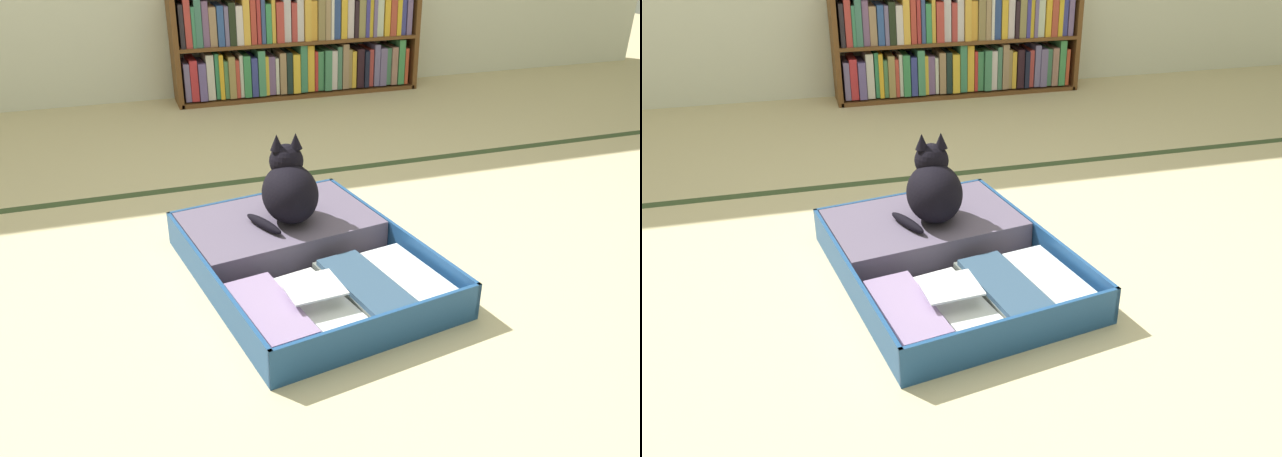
# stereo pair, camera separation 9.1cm
# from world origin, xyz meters

# --- Properties ---
(ground_plane) EXTENTS (10.00, 10.00, 0.00)m
(ground_plane) POSITION_xyz_m (0.00, 0.00, 0.00)
(ground_plane) COLOR #CEBC8E
(tatami_border) EXTENTS (4.80, 0.05, 0.00)m
(tatami_border) POSITION_xyz_m (0.00, 0.95, 0.00)
(tatami_border) COLOR #364828
(tatami_border) RESTS_ON ground_plane
(bookshelf) EXTENTS (1.53, 0.25, 0.67)m
(bookshelf) POSITION_xyz_m (0.52, 2.25, 0.32)
(bookshelf) COLOR brown
(bookshelf) RESTS_ON ground_plane
(open_suitcase) EXTENTS (0.80, 0.98, 0.12)m
(open_suitcase) POSITION_xyz_m (-0.10, 0.16, 0.05)
(open_suitcase) COLOR navy
(open_suitcase) RESTS_ON ground_plane
(black_cat) EXTENTS (0.26, 0.26, 0.29)m
(black_cat) POSITION_xyz_m (-0.09, 0.30, 0.23)
(black_cat) COLOR black
(black_cat) RESTS_ON open_suitcase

